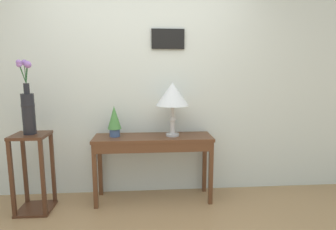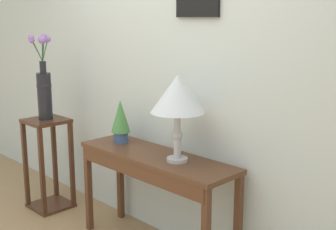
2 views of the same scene
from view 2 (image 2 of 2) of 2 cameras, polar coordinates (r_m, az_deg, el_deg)
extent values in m
cube|color=silver|center=(3.42, 0.36, 6.91)|extent=(9.00, 0.10, 2.80)
cube|color=black|center=(3.14, 3.75, 14.38)|extent=(0.38, 0.02, 0.23)
cube|color=#C8789C|center=(3.13, 3.69, 14.38)|extent=(0.30, 0.01, 0.18)
cube|color=#56331E|center=(3.26, -1.58, -5.34)|extent=(1.32, 0.40, 0.03)
cube|color=#56331E|center=(3.17, -3.93, -7.17)|extent=(1.25, 0.03, 0.10)
cube|color=#56331E|center=(3.75, -10.08, -9.22)|extent=(0.04, 0.04, 0.72)
cube|color=#56331E|center=(3.93, -6.09, -8.06)|extent=(0.04, 0.04, 0.72)
cube|color=#56331E|center=(3.12, 8.89, -13.71)|extent=(0.04, 0.04, 0.72)
cylinder|color=#B7B7BC|center=(3.10, 1.18, -5.67)|extent=(0.15, 0.15, 0.02)
cylinder|color=#B7B7BC|center=(3.07, 1.19, -4.03)|extent=(0.05, 0.05, 0.16)
sphere|color=#B7B7BC|center=(3.05, 1.20, -2.59)|extent=(0.07, 0.07, 0.07)
cylinder|color=#B7B7BC|center=(3.03, 1.20, -1.14)|extent=(0.04, 0.04, 0.16)
cone|color=silver|center=(2.99, 1.22, 2.72)|extent=(0.37, 0.37, 0.25)
cylinder|color=#3D5684|center=(3.56, -6.01, -2.82)|extent=(0.12, 0.12, 0.09)
cone|color=#478442|center=(3.52, -6.07, -0.12)|extent=(0.15, 0.15, 0.26)
cube|color=#472819|center=(4.14, -15.25, -0.72)|extent=(0.34, 0.34, 0.03)
cube|color=#472819|center=(4.38, -14.65, -11.05)|extent=(0.34, 0.34, 0.03)
cube|color=#472819|center=(4.30, -17.68, -5.95)|extent=(0.04, 0.03, 0.78)
cube|color=#472819|center=(4.05, -15.73, -6.96)|extent=(0.03, 0.03, 0.78)
cube|color=#472819|center=(4.44, -14.24, -5.19)|extent=(0.04, 0.04, 0.78)
cube|color=#472819|center=(4.19, -12.14, -6.11)|extent=(0.03, 0.04, 0.78)
cylinder|color=black|center=(4.09, -15.43, 2.31)|extent=(0.12, 0.12, 0.41)
sphere|color=black|center=(4.08, -15.50, 3.57)|extent=(0.13, 0.13, 0.13)
cylinder|color=black|center=(4.06, -15.63, 5.90)|extent=(0.06, 0.06, 0.10)
cylinder|color=#235128|center=(4.03, -15.69, 7.90)|extent=(0.04, 0.02, 0.18)
sphere|color=#996BC1|center=(4.01, -15.70, 9.19)|extent=(0.07, 0.07, 0.07)
cylinder|color=#235128|center=(4.06, -15.58, 8.09)|extent=(0.03, 0.05, 0.21)
sphere|color=#996BC1|center=(4.08, -15.49, 9.54)|extent=(0.06, 0.06, 0.06)
cylinder|color=#235128|center=(4.04, -16.31, 7.85)|extent=(0.03, 0.09, 0.18)
sphere|color=#996BC1|center=(4.02, -16.95, 9.09)|extent=(0.05, 0.05, 0.05)
cylinder|color=#235128|center=(4.03, -16.36, 8.01)|extent=(0.03, 0.09, 0.21)
sphere|color=#996BC1|center=(4.01, -17.05, 9.40)|extent=(0.05, 0.05, 0.05)
cylinder|color=#235128|center=(4.06, -15.37, 7.97)|extent=(0.01, 0.07, 0.19)
sphere|color=#996BC1|center=(4.08, -15.06, 9.30)|extent=(0.05, 0.05, 0.05)
camera|label=1|loc=(2.51, -64.72, -0.49)|focal=29.35mm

